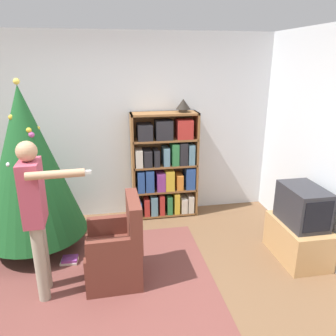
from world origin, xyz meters
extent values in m
plane|color=brown|center=(0.00, 0.00, 0.00)|extent=(14.00, 14.00, 0.00)
cube|color=silver|center=(0.00, 2.07, 1.30)|extent=(8.00, 0.10, 2.60)
cube|color=brown|center=(-0.42, 0.36, 0.00)|extent=(2.76, 2.07, 0.01)
cube|color=brown|center=(0.25, 1.85, 0.77)|extent=(0.03, 0.31, 1.54)
cube|color=brown|center=(1.16, 1.85, 0.77)|extent=(0.03, 0.31, 1.54)
cube|color=brown|center=(0.71, 1.85, 1.52)|extent=(0.94, 0.31, 0.03)
cube|color=brown|center=(0.71, 1.99, 0.77)|extent=(0.94, 0.01, 1.54)
cube|color=brown|center=(0.71, 1.85, 0.03)|extent=(0.91, 0.31, 0.03)
cube|color=#284C93|center=(0.31, 1.82, 0.15)|extent=(0.08, 0.25, 0.21)
cube|color=#B22D28|center=(0.43, 1.80, 0.17)|extent=(0.08, 0.22, 0.26)
cube|color=#5B899E|center=(0.54, 1.83, 0.19)|extent=(0.10, 0.28, 0.29)
cube|color=#B22D28|center=(0.65, 1.84, 0.20)|extent=(0.07, 0.29, 0.30)
cube|color=#2D7A42|center=(0.77, 1.84, 0.18)|extent=(0.07, 0.29, 0.27)
cube|color=gold|center=(0.87, 1.84, 0.20)|extent=(0.08, 0.29, 0.32)
cube|color=beige|center=(0.98, 1.81, 0.16)|extent=(0.09, 0.24, 0.23)
cube|color=beige|center=(1.09, 1.84, 0.17)|extent=(0.08, 0.29, 0.26)
cube|color=brown|center=(0.71, 1.85, 0.41)|extent=(0.91, 0.31, 0.03)
cube|color=#284C93|center=(0.35, 1.81, 0.58)|extent=(0.10, 0.23, 0.31)
cube|color=#284C93|center=(0.48, 1.81, 0.58)|extent=(0.12, 0.24, 0.32)
cube|color=#843889|center=(0.64, 1.82, 0.55)|extent=(0.12, 0.26, 0.27)
cube|color=gold|center=(0.77, 1.83, 0.57)|extent=(0.13, 0.27, 0.30)
cube|color=orange|center=(0.92, 1.80, 0.53)|extent=(0.09, 0.22, 0.22)
cube|color=#284C93|center=(1.07, 1.82, 0.58)|extent=(0.13, 0.26, 0.32)
cube|color=brown|center=(0.71, 1.85, 0.78)|extent=(0.91, 0.31, 0.03)
cube|color=beige|center=(0.33, 1.80, 0.92)|extent=(0.10, 0.22, 0.25)
cube|color=#232328|center=(0.46, 1.82, 0.91)|extent=(0.11, 0.26, 0.23)
cube|color=#232328|center=(0.58, 1.82, 0.91)|extent=(0.08, 0.26, 0.23)
cube|color=#5B899E|center=(0.72, 1.82, 0.93)|extent=(0.09, 0.25, 0.26)
cube|color=#2D7A42|center=(0.85, 1.81, 0.95)|extent=(0.10, 0.24, 0.31)
cube|color=#232328|center=(0.96, 1.81, 0.96)|extent=(0.11, 0.24, 0.32)
cube|color=#5B899E|center=(1.08, 1.81, 0.94)|extent=(0.09, 0.23, 0.29)
cube|color=brown|center=(0.71, 1.85, 1.16)|extent=(0.91, 0.31, 0.03)
cube|color=#232328|center=(0.43, 1.83, 1.28)|extent=(0.20, 0.28, 0.22)
cube|color=#232328|center=(0.69, 1.81, 1.31)|extent=(0.23, 0.23, 0.26)
cube|color=#B22D28|center=(0.98, 1.80, 1.31)|extent=(0.22, 0.22, 0.27)
cube|color=tan|center=(2.05, 0.45, 0.22)|extent=(0.48, 0.75, 0.45)
cube|color=#28282D|center=(2.05, 0.45, 0.67)|extent=(0.39, 0.58, 0.44)
cube|color=black|center=(2.05, 0.16, 0.67)|extent=(0.32, 0.01, 0.34)
cube|color=white|center=(1.91, 0.22, 0.46)|extent=(0.04, 0.12, 0.02)
cylinder|color=#4C3323|center=(-0.99, 1.22, 0.05)|extent=(0.36, 0.36, 0.10)
cylinder|color=brown|center=(-0.99, 1.22, 0.16)|extent=(0.08, 0.08, 0.12)
cone|color=#195123|center=(-0.99, 1.22, 1.10)|extent=(1.20, 1.20, 1.76)
sphere|color=silver|center=(-1.13, 0.99, 1.16)|extent=(0.05, 0.05, 0.05)
sphere|color=red|center=(-1.34, 1.46, 0.66)|extent=(0.07, 0.07, 0.07)
sphere|color=gold|center=(-0.90, 1.09, 1.51)|extent=(0.06, 0.06, 0.06)
sphere|color=gold|center=(-1.07, 1.15, 1.64)|extent=(0.06, 0.06, 0.06)
sphere|color=silver|center=(-0.77, 1.66, 0.47)|extent=(0.07, 0.07, 0.07)
sphere|color=gold|center=(-0.83, 1.23, 1.50)|extent=(0.05, 0.05, 0.05)
sphere|color=#B74C93|center=(-0.88, 1.09, 1.46)|extent=(0.07, 0.07, 0.07)
sphere|color=#B74C93|center=(-1.35, 1.35, 0.78)|extent=(0.05, 0.05, 0.05)
sphere|color=#E5CC4C|center=(-0.99, 1.22, 2.01)|extent=(0.07, 0.07, 0.07)
cube|color=brown|center=(-0.08, 0.41, 0.21)|extent=(0.57, 0.57, 0.42)
cube|color=brown|center=(0.15, 0.42, 0.67)|extent=(0.13, 0.56, 0.50)
cube|color=brown|center=(-0.09, 0.65, 0.52)|extent=(0.51, 0.09, 0.20)
cube|color=brown|center=(-0.08, 0.17, 0.52)|extent=(0.51, 0.09, 0.20)
cylinder|color=#9E937F|center=(-0.76, 0.41, 0.40)|extent=(0.11, 0.11, 0.79)
cylinder|color=#9E937F|center=(-0.76, 0.23, 0.40)|extent=(0.11, 0.11, 0.79)
cube|color=#AD4256|center=(-0.76, 0.32, 1.09)|extent=(0.20, 0.33, 0.59)
cylinder|color=tan|center=(-0.77, 0.52, 1.06)|extent=(0.07, 0.07, 0.48)
cylinder|color=tan|center=(-0.51, 0.13, 1.32)|extent=(0.48, 0.09, 0.07)
cube|color=white|center=(-0.27, 0.14, 1.32)|extent=(0.11, 0.04, 0.03)
sphere|color=tan|center=(-0.76, 0.32, 1.48)|extent=(0.18, 0.18, 0.18)
cylinder|color=#473828|center=(0.97, 1.85, 1.56)|extent=(0.12, 0.12, 0.04)
cone|color=black|center=(0.97, 1.85, 1.65)|extent=(0.20, 0.20, 0.14)
cube|color=beige|center=(-0.59, 0.80, 0.02)|extent=(0.20, 0.16, 0.03)
cube|color=#843889|center=(-0.58, 0.81, 0.04)|extent=(0.18, 0.15, 0.03)
camera|label=1|loc=(-0.04, -2.58, 2.24)|focal=35.00mm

